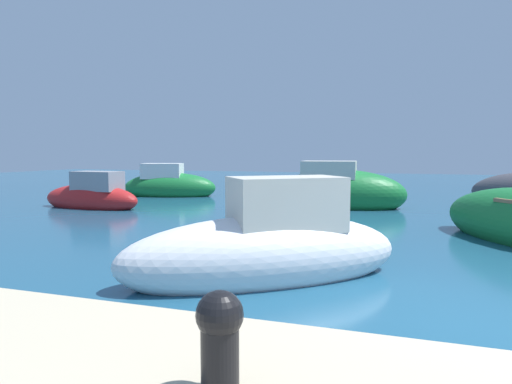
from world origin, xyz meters
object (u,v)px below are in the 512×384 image
(mooring_bollard, at_px, (220,336))
(moored_boat_3, at_px, (338,192))
(moored_boat_4, at_px, (169,186))
(moored_boat_1, at_px, (267,249))

(mooring_bollard, bearing_deg, moored_boat_3, 95.94)
(moored_boat_3, height_order, moored_boat_4, moored_boat_3)
(moored_boat_3, distance_m, moored_boat_4, 8.26)
(moored_boat_1, bearing_deg, moored_boat_3, -125.53)
(moored_boat_1, distance_m, moored_boat_4, 14.61)
(moored_boat_3, bearing_deg, moored_boat_1, -92.20)
(moored_boat_1, height_order, mooring_bollard, moored_boat_1)
(moored_boat_1, xyz_separation_m, moored_boat_4, (-8.48, 11.90, 0.00))
(moored_boat_3, height_order, mooring_bollard, moored_boat_3)
(moored_boat_1, relative_size, mooring_bollard, 6.97)
(moored_boat_3, bearing_deg, mooring_bollard, -88.81)
(moored_boat_3, relative_size, mooring_bollard, 7.50)
(moored_boat_3, distance_m, mooring_bollard, 14.38)
(moored_boat_4, bearing_deg, moored_boat_3, -29.05)
(moored_boat_4, xyz_separation_m, mooring_bollard, (9.53, -16.18, 0.38))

